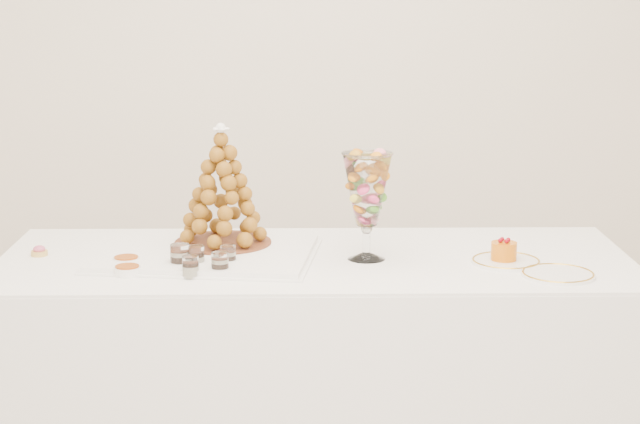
{
  "coord_description": "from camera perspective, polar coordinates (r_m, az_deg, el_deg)",
  "views": [
    {
      "loc": [
        -0.06,
        -2.91,
        1.65
      ],
      "look_at": [
        0.03,
        0.22,
        0.96
      ],
      "focal_mm": 60.0,
      "sensor_mm": 36.0,
      "label": 1
    }
  ],
  "objects": [
    {
      "name": "ramekin_front",
      "position": [
        3.27,
        -10.24,
        -3.11
      ],
      "size": [
        0.08,
        0.08,
        0.03
      ],
      "primitive_type": "cylinder",
      "color": "white",
      "rests_on": "buffet_table"
    },
    {
      "name": "verrine_a",
      "position": [
        3.3,
        -7.49,
        -2.39
      ],
      "size": [
        0.07,
        0.07,
        0.08
      ],
      "primitive_type": "cylinder",
      "rotation": [
        0.0,
        0.0,
        -0.24
      ],
      "color": "white",
      "rests_on": "buffet_table"
    },
    {
      "name": "cake_plate",
      "position": [
        3.4,
        9.88,
        -2.62
      ],
      "size": [
        0.22,
        0.22,
        0.01
      ],
      "primitive_type": "cylinder",
      "color": "white",
      "rests_on": "buffet_table"
    },
    {
      "name": "croquembouche",
      "position": [
        3.48,
        -5.26,
        1.41
      ],
      "size": [
        0.32,
        0.32,
        0.4
      ],
      "rotation": [
        0.0,
        0.0,
        0.19
      ],
      "color": "brown",
      "rests_on": "lace_tray"
    },
    {
      "name": "pink_tart",
      "position": [
        3.55,
        -14.74,
        -2.04
      ],
      "size": [
        0.05,
        0.05,
        0.03
      ],
      "color": "tan",
      "rests_on": "buffet_table"
    },
    {
      "name": "mousse_cake",
      "position": [
        3.39,
        9.78,
        -2.05
      ],
      "size": [
        0.08,
        0.08,
        0.07
      ],
      "color": "orange",
      "rests_on": "cake_plate"
    },
    {
      "name": "lace_tray",
      "position": [
        3.44,
        -6.11,
        -2.22
      ],
      "size": [
        0.73,
        0.59,
        0.02
      ],
      "primitive_type": "cube",
      "rotation": [
        0.0,
        0.0,
        -0.15
      ],
      "color": "white",
      "rests_on": "buffet_table"
    },
    {
      "name": "ramekin_back",
      "position": [
        3.37,
        -10.29,
        -2.63
      ],
      "size": [
        0.08,
        0.08,
        0.03
      ],
      "primitive_type": "cylinder",
      "color": "white",
      "rests_on": "buffet_table"
    },
    {
      "name": "verrine_e",
      "position": [
        3.22,
        -5.36,
        -2.77
      ],
      "size": [
        0.07,
        0.07,
        0.07
      ],
      "primitive_type": "cylinder",
      "rotation": [
        0.0,
        0.0,
        -0.33
      ],
      "color": "white",
      "rests_on": "buffet_table"
    },
    {
      "name": "buffet_table",
      "position": [
        3.54,
        -0.26,
        -8.47
      ],
      "size": [
        2.04,
        0.84,
        0.77
      ],
      "rotation": [
        0.0,
        0.0,
        -0.01
      ],
      "color": "white",
      "rests_on": "ground"
    },
    {
      "name": "verrine_c",
      "position": [
        3.31,
        -4.93,
        -2.36
      ],
      "size": [
        0.06,
        0.06,
        0.07
      ],
      "primitive_type": "cylinder",
      "rotation": [
        0.0,
        0.0,
        -0.32
      ],
      "color": "white",
      "rests_on": "buffet_table"
    },
    {
      "name": "verrine_b",
      "position": [
        3.3,
        -6.64,
        -2.41
      ],
      "size": [
        0.06,
        0.06,
        0.07
      ],
      "primitive_type": "cylinder",
      "rotation": [
        0.0,
        0.0,
        -0.17
      ],
      "color": "white",
      "rests_on": "buffet_table"
    },
    {
      "name": "macaron_vase",
      "position": [
        3.35,
        2.52,
        1.14
      ],
      "size": [
        0.16,
        0.16,
        0.34
      ],
      "color": "white",
      "rests_on": "buffet_table"
    },
    {
      "name": "spare_plate",
      "position": [
        3.28,
        12.58,
        -3.27
      ],
      "size": [
        0.22,
        0.22,
        0.01
      ],
      "primitive_type": "cylinder",
      "color": "white",
      "rests_on": "buffet_table"
    },
    {
      "name": "verrine_d",
      "position": [
        3.2,
        -6.92,
        -2.93
      ],
      "size": [
        0.06,
        0.06,
        0.07
      ],
      "primitive_type": "cylinder",
      "rotation": [
        0.0,
        0.0,
        -0.34
      ],
      "color": "white",
      "rests_on": "buffet_table"
    }
  ]
}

